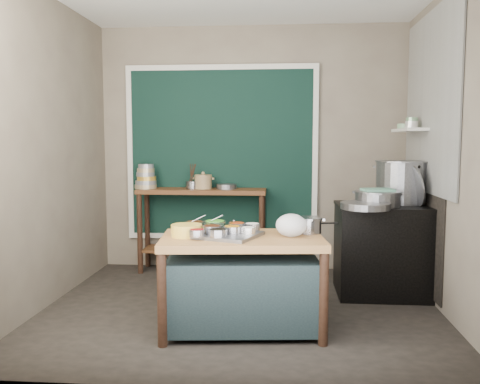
# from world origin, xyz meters

# --- Properties ---
(floor) EXTENTS (3.50, 3.00, 0.02)m
(floor) POSITION_xyz_m (0.00, 0.00, -0.01)
(floor) COLOR #29231F
(floor) RESTS_ON ground
(back_wall) EXTENTS (3.50, 0.02, 2.80)m
(back_wall) POSITION_xyz_m (0.00, 1.51, 1.40)
(back_wall) COLOR #776D5B
(back_wall) RESTS_ON floor
(left_wall) EXTENTS (0.02, 3.00, 2.80)m
(left_wall) POSITION_xyz_m (-1.76, 0.00, 1.40)
(left_wall) COLOR #776D5B
(left_wall) RESTS_ON floor
(right_wall) EXTENTS (0.02, 3.00, 2.80)m
(right_wall) POSITION_xyz_m (1.76, 0.00, 1.40)
(right_wall) COLOR #776D5B
(right_wall) RESTS_ON floor
(curtain_panel) EXTENTS (2.10, 0.02, 1.90)m
(curtain_panel) POSITION_xyz_m (-0.35, 1.47, 1.35)
(curtain_panel) COLOR black
(curtain_panel) RESTS_ON back_wall
(curtain_frame) EXTENTS (2.22, 0.03, 2.02)m
(curtain_frame) POSITION_xyz_m (-0.35, 1.46, 1.35)
(curtain_frame) COLOR beige
(curtain_frame) RESTS_ON back_wall
(tile_panel) EXTENTS (0.02, 1.70, 1.70)m
(tile_panel) POSITION_xyz_m (1.74, 0.55, 1.85)
(tile_panel) COLOR #B2B2AA
(tile_panel) RESTS_ON right_wall
(soot_patch) EXTENTS (0.01, 1.30, 1.30)m
(soot_patch) POSITION_xyz_m (1.74, 0.65, 0.70)
(soot_patch) COLOR black
(soot_patch) RESTS_ON right_wall
(wall_shelf) EXTENTS (0.22, 0.70, 0.03)m
(wall_shelf) POSITION_xyz_m (1.63, 0.85, 1.60)
(wall_shelf) COLOR beige
(wall_shelf) RESTS_ON right_wall
(prep_table) EXTENTS (1.32, 0.84, 0.75)m
(prep_table) POSITION_xyz_m (0.05, -0.52, 0.38)
(prep_table) COLOR olive
(prep_table) RESTS_ON floor
(back_counter) EXTENTS (1.45, 0.40, 0.95)m
(back_counter) POSITION_xyz_m (-0.55, 1.28, 0.47)
(back_counter) COLOR #512F17
(back_counter) RESTS_ON floor
(stove_block) EXTENTS (0.90, 0.68, 0.85)m
(stove_block) POSITION_xyz_m (1.35, 0.55, 0.42)
(stove_block) COLOR black
(stove_block) RESTS_ON floor
(stove_top) EXTENTS (0.92, 0.69, 0.03)m
(stove_top) POSITION_xyz_m (1.35, 0.55, 0.86)
(stove_top) COLOR black
(stove_top) RESTS_ON stove_block
(condiment_tray) EXTENTS (0.72, 0.62, 0.03)m
(condiment_tray) POSITION_xyz_m (-0.13, -0.51, 0.76)
(condiment_tray) COLOR gray
(condiment_tray) RESTS_ON prep_table
(condiment_bowls) EXTENTS (0.62, 0.47, 0.07)m
(condiment_bowls) POSITION_xyz_m (-0.16, -0.49, 0.81)
(condiment_bowls) COLOR gray
(condiment_bowls) RESTS_ON condiment_tray
(yellow_basin) EXTENTS (0.27, 0.27, 0.09)m
(yellow_basin) POSITION_xyz_m (-0.38, -0.55, 0.80)
(yellow_basin) COLOR yellow
(yellow_basin) RESTS_ON prep_table
(saucepan) EXTENTS (0.27, 0.27, 0.13)m
(saucepan) POSITION_xyz_m (0.57, -0.31, 0.81)
(saucepan) COLOR gray
(saucepan) RESTS_ON prep_table
(plastic_bag_a) EXTENTS (0.27, 0.24, 0.18)m
(plastic_bag_a) POSITION_xyz_m (0.43, -0.50, 0.84)
(plastic_bag_a) COLOR white
(plastic_bag_a) RESTS_ON prep_table
(plastic_bag_b) EXTENTS (0.27, 0.26, 0.16)m
(plastic_bag_b) POSITION_xyz_m (0.42, -0.42, 0.83)
(plastic_bag_b) COLOR white
(plastic_bag_b) RESTS_ON prep_table
(bowl_stack) EXTENTS (0.25, 0.25, 0.28)m
(bowl_stack) POSITION_xyz_m (-1.19, 1.28, 1.07)
(bowl_stack) COLOR tan
(bowl_stack) RESTS_ON back_counter
(utensil_cup) EXTENTS (0.16, 0.16, 0.09)m
(utensil_cup) POSITION_xyz_m (-0.66, 1.28, 0.99)
(utensil_cup) COLOR gray
(utensil_cup) RESTS_ON back_counter
(ceramic_crock) EXTENTS (0.23, 0.23, 0.14)m
(ceramic_crock) POSITION_xyz_m (-0.54, 1.29, 1.02)
(ceramic_crock) COLOR #957951
(ceramic_crock) RESTS_ON back_counter
(wide_bowl) EXTENTS (0.29, 0.29, 0.06)m
(wide_bowl) POSITION_xyz_m (-0.27, 1.28, 0.98)
(wide_bowl) COLOR gray
(wide_bowl) RESTS_ON back_counter
(stock_pot) EXTENTS (0.60, 0.60, 0.42)m
(stock_pot) POSITION_xyz_m (1.53, 0.71, 1.09)
(stock_pot) COLOR gray
(stock_pot) RESTS_ON stove_top
(pot_lid) EXTENTS (0.14, 0.39, 0.38)m
(pot_lid) POSITION_xyz_m (1.62, 0.49, 1.07)
(pot_lid) COLOR gray
(pot_lid) RESTS_ON stove_top
(steamer) EXTENTS (0.58, 0.58, 0.14)m
(steamer) POSITION_xyz_m (1.25, 0.42, 0.95)
(steamer) COLOR gray
(steamer) RESTS_ON stove_top
(green_cloth) EXTENTS (0.30, 0.25, 0.02)m
(green_cloth) POSITION_xyz_m (1.25, 0.42, 1.03)
(green_cloth) COLOR #66A47F
(green_cloth) RESTS_ON steamer
(shallow_pan) EXTENTS (0.56, 0.56, 0.06)m
(shallow_pan) POSITION_xyz_m (1.11, 0.22, 0.91)
(shallow_pan) COLOR gray
(shallow_pan) RESTS_ON stove_top
(shelf_bowl_stack) EXTENTS (0.13, 0.13, 0.11)m
(shelf_bowl_stack) POSITION_xyz_m (1.63, 0.80, 1.66)
(shelf_bowl_stack) COLOR silver
(shelf_bowl_stack) RESTS_ON wall_shelf
(shelf_bowl_green) EXTENTS (0.19, 0.19, 0.05)m
(shelf_bowl_green) POSITION_xyz_m (1.63, 1.07, 1.64)
(shelf_bowl_green) COLOR gray
(shelf_bowl_green) RESTS_ON wall_shelf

